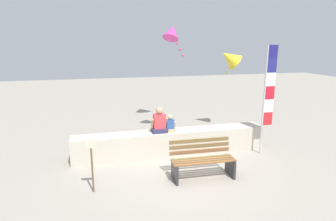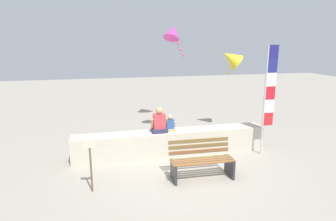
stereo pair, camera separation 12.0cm
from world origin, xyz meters
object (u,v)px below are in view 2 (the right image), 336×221
park_bench (201,161)px  person_child (170,125)px  sign_post (91,161)px  kite_yellow (231,58)px  person_adult (159,122)px  flag_banner (268,93)px  kite_magenta (173,32)px

park_bench → person_child: person_child is taller
person_child → sign_post: bearing=-142.1°
park_bench → sign_post: 2.54m
park_bench → kite_yellow: bearing=56.2°
person_adult → flag_banner: size_ratio=0.23×
kite_magenta → sign_post: 5.05m
person_adult → kite_yellow: size_ratio=0.72×
person_adult → kite_yellow: 3.81m
kite_magenta → park_bench: bearing=-92.0°
flag_banner → sign_post: 5.03m
flag_banner → park_bench: bearing=-156.7°
person_adult → flag_banner: bearing=-10.9°
flag_banner → kite_magenta: kite_magenta is taller
person_child → sign_post: person_child is taller
kite_yellow → kite_magenta: bearing=-176.1°
kite_magenta → sign_post: size_ratio=0.91×
flag_banner → kite_magenta: (-2.16, 2.22, 1.67)m
park_bench → person_adult: person_adult is taller
flag_banner → kite_magenta: 3.52m
flag_banner → kite_yellow: (-0.03, 2.36, 0.83)m
person_child → kite_magenta: 3.09m
flag_banner → sign_post: bearing=-167.1°
person_adult → park_bench: bearing=-66.0°
person_adult → person_child: person_adult is taller
person_adult → kite_yellow: (2.93, 1.80, 1.64)m
kite_magenta → kite_yellow: size_ratio=1.07×
kite_yellow → flag_banner: bearing=-89.3°
park_bench → person_adult: bearing=114.0°
person_adult → kite_yellow: bearing=31.5°
sign_post → person_child: bearing=37.9°
person_child → kite_yellow: size_ratio=0.49×
sign_post → park_bench: bearing=2.6°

